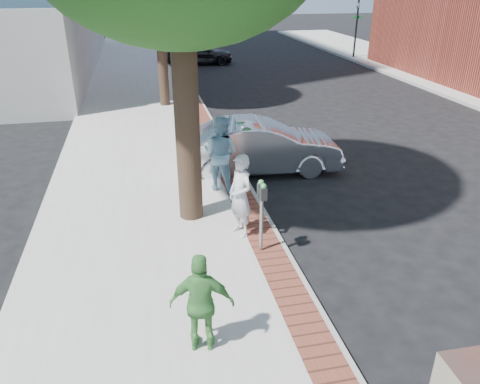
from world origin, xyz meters
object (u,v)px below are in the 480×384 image
object	(u,v)px
person_officer	(221,153)
person_green	(202,303)
person_gray	(240,196)
parking_meter	(262,202)
bg_car	(199,53)
sedan_silver	(260,147)

from	to	relation	value
person_officer	person_green	world-z (taller)	person_officer
person_gray	person_officer	world-z (taller)	person_officer
parking_meter	person_green	xyz separation A→B (m)	(-1.46, -2.35, -0.28)
person_green	bg_car	world-z (taller)	person_green
person_green	sedan_silver	size ratio (longest dim) A/B	0.35
person_officer	sedan_silver	xyz separation A→B (m)	(1.33, 1.25, -0.36)
person_gray	bg_car	bearing A→B (deg)	152.11
person_officer	bg_car	size ratio (longest dim) A/B	0.46
person_officer	bg_car	xyz separation A→B (m)	(1.99, 18.90, -0.39)
parking_meter	bg_car	bearing A→B (deg)	85.46
person_gray	parking_meter	bearing A→B (deg)	-3.58
person_gray	person_officer	size ratio (longest dim) A/B	0.93
parking_meter	person_gray	world-z (taller)	person_gray
sedan_silver	person_officer	bearing A→B (deg)	137.65
person_gray	sedan_silver	world-z (taller)	person_gray
parking_meter	person_officer	bearing A→B (deg)	94.51
parking_meter	sedan_silver	world-z (taller)	parking_meter
parking_meter	bg_car	xyz separation A→B (m)	(1.75, 21.97, -0.51)
person_gray	person_green	bearing A→B (deg)	-44.03
person_officer	bg_car	distance (m)	19.01
person_green	bg_car	bearing A→B (deg)	-85.59
parking_meter	sedan_silver	bearing A→B (deg)	75.92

